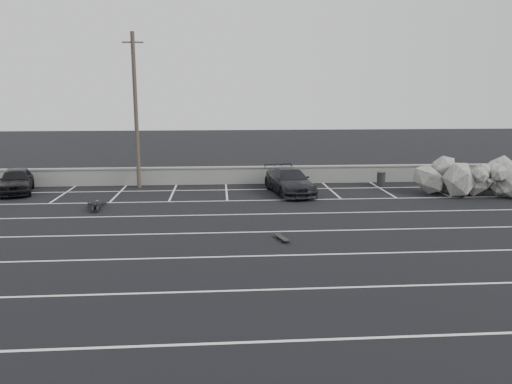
{
  "coord_description": "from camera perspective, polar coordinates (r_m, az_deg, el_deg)",
  "views": [
    {
      "loc": [
        0.61,
        -16.25,
        5.47
      ],
      "look_at": [
        2.29,
        6.22,
        1.0
      ],
      "focal_mm": 35.0,
      "sensor_mm": 36.0,
      "label": 1
    }
  ],
  "objects": [
    {
      "name": "skateboard",
      "position": [
        18.97,
        3.05,
        -5.29
      ],
      "size": [
        0.46,
        0.91,
        0.11
      ],
      "rotation": [
        0.0,
        0.0,
        0.28
      ],
      "color": "black",
      "rests_on": "ground"
    },
    {
      "name": "trash_bin",
      "position": [
        30.85,
        14.1,
        1.47
      ],
      "size": [
        0.71,
        0.71,
        0.84
      ],
      "rotation": [
        0.0,
        0.0,
        0.37
      ],
      "color": "#242426",
      "rests_on": "ground"
    },
    {
      "name": "car_left",
      "position": [
        30.8,
        -25.74,
        1.2
      ],
      "size": [
        2.72,
        4.43,
        1.41
      ],
      "primitive_type": "imported",
      "rotation": [
        0.0,
        0.0,
        0.27
      ],
      "color": "black",
      "rests_on": "ground"
    },
    {
      "name": "ground",
      "position": [
        17.15,
        -6.13,
        -7.44
      ],
      "size": [
        120.0,
        120.0,
        0.0
      ],
      "primitive_type": "plane",
      "color": "black",
      "rests_on": "ground"
    },
    {
      "name": "riprap_pile",
      "position": [
        30.3,
        24.87,
        1.0
      ],
      "size": [
        6.78,
        4.54,
        1.68
      ],
      "color": "#A5A29A",
      "rests_on": "ground"
    },
    {
      "name": "utility_pole",
      "position": [
        29.84,
        -13.57,
        9.03
      ],
      "size": [
        1.18,
        0.24,
        8.87
      ],
      "color": "#4C4238",
      "rests_on": "ground"
    },
    {
      "name": "seawall",
      "position": [
        30.65,
        -5.35,
        1.93
      ],
      "size": [
        50.0,
        0.45,
        1.06
      ],
      "color": "gray",
      "rests_on": "ground"
    },
    {
      "name": "person",
      "position": [
        25.52,
        -17.78,
        -1.15
      ],
      "size": [
        1.68,
        2.67,
        0.48
      ],
      "primitive_type": null,
      "rotation": [
        0.0,
        0.0,
        0.16
      ],
      "color": "black",
      "rests_on": "ground"
    },
    {
      "name": "stall_lines",
      "position": [
        21.38,
        -5.99,
        -3.66
      ],
      "size": [
        36.0,
        20.05,
        0.01
      ],
      "color": "silver",
      "rests_on": "ground"
    },
    {
      "name": "car_right",
      "position": [
        27.7,
        3.85,
        1.27
      ],
      "size": [
        2.74,
        5.06,
        1.39
      ],
      "primitive_type": "imported",
      "rotation": [
        0.0,
        0.0,
        0.17
      ],
      "color": "black",
      "rests_on": "ground"
    }
  ]
}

